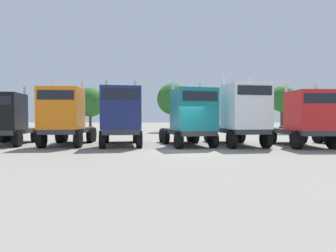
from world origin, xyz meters
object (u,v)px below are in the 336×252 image
at_px(semi_truck_black, 6,118).
at_px(semi_truck_teal, 191,117).
at_px(semi_truck_white, 241,114).
at_px(semi_truck_navy, 121,116).
at_px(semi_truck_red, 305,119).
at_px(semi_truck_orange, 65,117).

distance_m(semi_truck_black, semi_truck_teal, 12.27).
bearing_deg(semi_truck_white, semi_truck_black, -100.60).
bearing_deg(semi_truck_black, semi_truck_white, 79.06).
bearing_deg(semi_truck_black, semi_truck_navy, 77.08).
xyz_separation_m(semi_truck_black, semi_truck_teal, (12.26, -0.42, 0.11)).
bearing_deg(semi_truck_teal, semi_truck_white, 78.36).
relative_size(semi_truck_black, semi_truck_navy, 0.96).
distance_m(semi_truck_white, semi_truck_red, 3.91).
height_order(semi_truck_orange, semi_truck_red, semi_truck_orange).
xyz_separation_m(semi_truck_black, semi_truck_red, (19.41, -0.71, -0.01)).
distance_m(semi_truck_navy, semi_truck_teal, 4.50).
distance_m(semi_truck_black, semi_truck_red, 19.43).
bearing_deg(semi_truck_black, semi_truck_orange, 75.43).
bearing_deg(semi_truck_white, semi_truck_navy, -98.62).
relative_size(semi_truck_orange, semi_truck_red, 1.00).
relative_size(semi_truck_orange, semi_truck_teal, 0.98).
relative_size(semi_truck_black, semi_truck_teal, 1.00).
distance_m(semi_truck_navy, semi_truck_red, 11.65).
xyz_separation_m(semi_truck_black, semi_truck_white, (15.54, -0.25, 0.27)).
xyz_separation_m(semi_truck_orange, semi_truck_white, (11.45, 0.07, 0.16)).
bearing_deg(semi_truck_teal, semi_truck_navy, -104.91).
bearing_deg(semi_truck_teal, semi_truck_black, -106.55).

